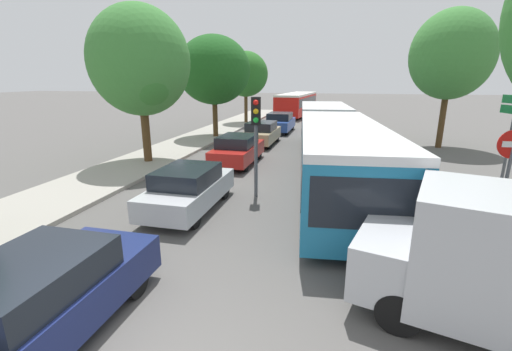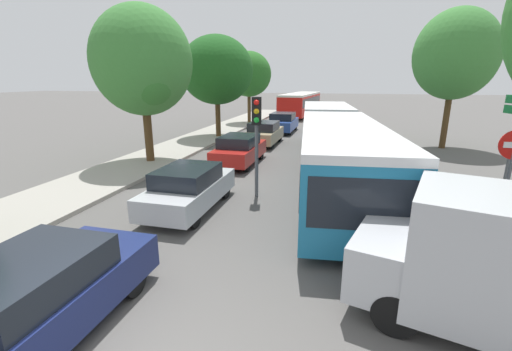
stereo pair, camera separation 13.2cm
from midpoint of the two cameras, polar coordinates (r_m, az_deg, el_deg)
The scene contains 14 objects.
kerb_strip_left at distance 23.34m, azimuth -10.13°, elevation 5.93°, with size 3.20×45.91×0.14m, color #9E998E.
articulated_bus at distance 15.31m, azimuth 12.19°, elevation 6.03°, with size 4.26×17.20×2.53m.
city_bus_rear at distance 39.41m, azimuth 6.79°, elevation 11.96°, with size 3.45×11.57×2.45m.
queued_car_navy at distance 6.48m, azimuth -32.93°, elevation -16.93°, with size 1.79×4.13×1.43m.
queued_car_silver at distance 10.80m, azimuth -11.52°, elevation -2.13°, with size 1.72×3.96×1.37m.
queued_car_red at distance 16.42m, azimuth -3.30°, elevation 4.33°, with size 1.74×4.03×1.39m.
queued_car_tan at distance 21.46m, azimuth 0.76°, elevation 7.09°, with size 1.78×4.11×1.42m.
queued_car_blue at distance 26.69m, azimuth 3.88°, elevation 8.84°, with size 1.86×4.30×1.49m.
traffic_light at distance 11.42m, azimuth -0.35°, elevation 8.44°, with size 0.36×0.39×3.40m.
no_entry_sign at distance 10.20m, azimuth 36.21°, elevation 0.93°, with size 0.70×0.08×2.82m.
tree_left_mid at distance 16.90m, azimuth -18.88°, elevation 17.18°, with size 4.49×4.49×7.17m.
tree_left_far at distance 23.85m, azimuth -7.23°, elevation 17.01°, with size 4.84×4.84×6.78m.
tree_left_distant at distance 31.60m, azimuth -1.86°, elevation 16.51°, with size 3.94×3.94×6.35m.
tree_right_mid at distance 23.02m, azimuth 29.66°, elevation 17.07°, with size 4.46×4.46×7.74m.
Camera 1 is at (2.43, -3.18, 3.95)m, focal length 24.00 mm.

